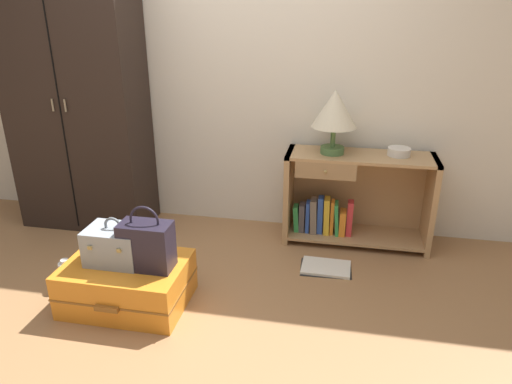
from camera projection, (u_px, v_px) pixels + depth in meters
The scene contains 11 objects.
ground_plane at pixel (182, 327), 2.64m from camera, with size 9.00×9.00×0.00m, color #9E7047.
back_wall at pixel (239, 61), 3.52m from camera, with size 6.40×0.10×2.60m, color silver.
wardrobe at pixel (77, 99), 3.57m from camera, with size 1.01×0.47×2.05m.
bookshelf at pixel (351, 199), 3.50m from camera, with size 1.07×0.37×0.70m.
table_lamp at pixel (335, 111), 3.26m from camera, with size 0.32×0.32×0.46m.
bowl at pixel (399, 152), 3.31m from camera, with size 0.16×0.16×0.06m, color silver.
suitcase_large at pixel (127, 283), 2.81m from camera, with size 0.72×0.53×0.28m.
train_case at pixel (115, 245), 2.74m from camera, with size 0.32×0.25×0.29m.
handbag at pixel (147, 245), 2.66m from camera, with size 0.30×0.17×0.39m.
bottle at pixel (67, 275), 2.98m from camera, with size 0.08×0.08×0.20m.
open_book_on_floor at pixel (326, 268), 3.22m from camera, with size 0.36×0.26×0.02m.
Camera 1 is at (0.83, -2.04, 1.70)m, focal length 32.69 mm.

